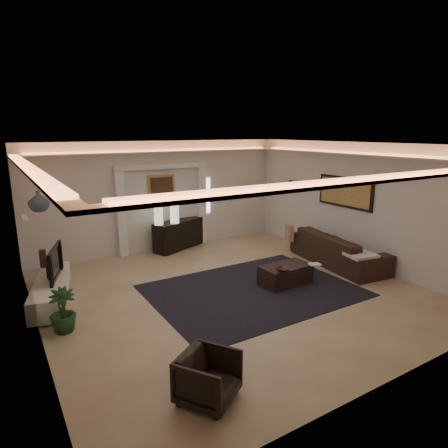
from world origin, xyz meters
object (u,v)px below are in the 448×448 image
coffee_table (285,274)px  armchair (208,378)px  sofa (338,249)px  console (179,234)px

coffee_table → armchair: 3.94m
sofa → armchair: (-5.07, -2.67, -0.08)m
console → armchair: (-2.33, -5.84, -0.10)m
sofa → armchair: bearing=125.0°
console → sofa: 4.19m
sofa → coffee_table: sofa is taller
console → sofa: size_ratio=0.60×
console → coffee_table: size_ratio=1.45×
console → sofa: bearing=-71.4°
sofa → console: bearing=47.9°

